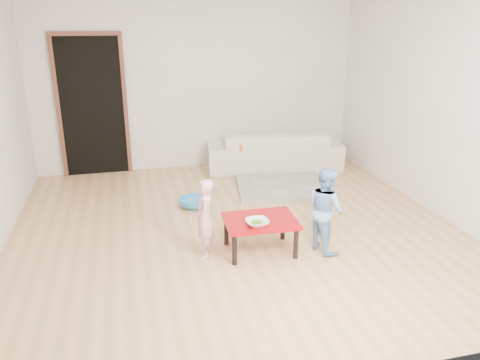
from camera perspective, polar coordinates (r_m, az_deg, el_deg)
name	(u,v)px	position (r m, az deg, el deg)	size (l,w,h in m)	color
floor	(236,228)	(5.43, -0.51, -5.82)	(5.00, 5.00, 0.01)	tan
back_wall	(198,85)	(7.44, -5.14, 11.45)	(5.00, 0.02, 2.60)	white
right_wall	(440,106)	(6.09, 23.22, 8.28)	(0.02, 5.00, 2.60)	white
doorway	(93,107)	(7.39, -17.54, 8.43)	(1.02, 0.08, 2.11)	brown
sofa	(274,150)	(7.46, 4.13, 3.71)	(2.09, 0.82, 0.61)	beige
cushion	(249,145)	(7.16, 1.13, 4.33)	(0.40, 0.36, 0.11)	#DD5618
red_table	(260,235)	(4.84, 2.47, -6.74)	(0.72, 0.54, 0.36)	#98080B
bowl	(257,223)	(4.61, 2.12, -5.22)	(0.23, 0.23, 0.06)	white
broccoli	(257,223)	(4.61, 2.12, -5.22)	(0.12, 0.12, 0.06)	#2D5919
child_pink	(204,219)	(4.66, -4.36, -4.74)	(0.30, 0.20, 0.82)	pink
child_blue	(326,210)	(4.85, 10.38, -3.57)	(0.43, 0.34, 0.89)	#5793CA
basin	(193,203)	(6.00, -5.70, -2.76)	(0.38, 0.38, 0.12)	teal
blanket	(281,187)	(6.63, 5.04, -0.85)	(1.22, 1.02, 0.06)	#A19A8E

